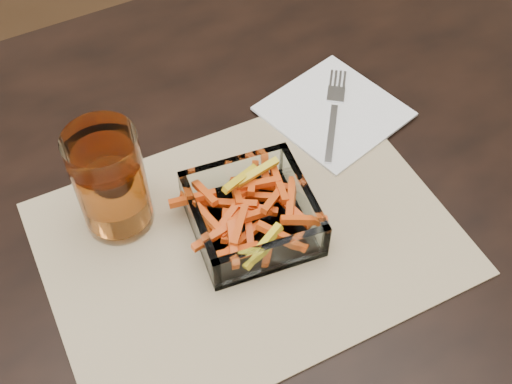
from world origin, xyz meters
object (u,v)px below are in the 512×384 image
dining_table (323,219)px  glass_bowl (252,216)px  tumbler (111,184)px  fork (334,111)px

dining_table → glass_bowl: 0.16m
glass_bowl → tumbler: (-0.13, 0.08, 0.04)m
dining_table → glass_bowl: bearing=-169.7°
tumbler → fork: size_ratio=0.95×
tumbler → fork: (0.31, 0.03, -0.06)m
dining_table → tumbler: (-0.25, 0.06, 0.15)m
glass_bowl → fork: (0.18, 0.11, -0.02)m
tumbler → fork: 0.32m
tumbler → fork: bearing=4.8°
dining_table → glass_bowl: glass_bowl is taller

